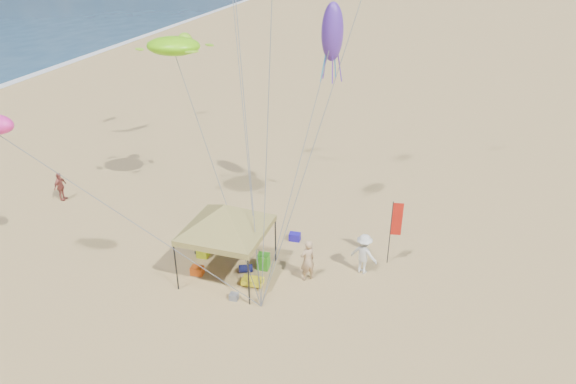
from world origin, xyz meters
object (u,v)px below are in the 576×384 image
Objects in this scene: feather_flag at (395,223)px; person_near_b at (202,235)px; cooler_blue at (295,237)px; person_far_a at (60,187)px; person_near_a at (307,260)px; person_near_c at (364,254)px; canopy_tent at (225,207)px; beach_cart at (253,281)px; cooler_red at (197,271)px; chair_yellow at (203,250)px; chair_green at (263,261)px.

person_near_b is at bearing -172.57° from feather_flag.
person_far_a reaches higher than cooler_blue.
person_far_a is (-14.88, 4.08, -0.14)m from person_near_a.
canopy_tent is at bearing 34.37° from person_near_c.
feather_flag is at bearing -95.46° from person_far_a.
beach_cart is at bearing -151.67° from feather_flag.
cooler_red is 4.88m from person_near_a.
person_near_c is 1.14× the size of person_far_a.
person_far_a is (-10.13, 4.86, 0.63)m from cooler_red.
feather_flag is 3.49× the size of beach_cart.
chair_yellow is at bearing -170.27° from feather_flag.
person_near_b is at bearing 169.18° from chair_green.
cooler_red is 0.28× the size of person_near_a.
feather_flag is at bearing 19.09° from cooler_red.
canopy_tent reaches higher than chair_green.
person_near_c reaches higher than chair_yellow.
feather_flag reaches higher than person_near_c.
person_near_a reaches higher than person_far_a.
chair_yellow is (-0.28, 1.39, 0.16)m from cooler_red.
beach_cart is 0.49× the size of person_near_b.
cooler_blue is 13.72m from person_far_a.
cooler_red is 7.31m from person_near_c.
feather_flag is 8.90m from cooler_red.
person_near_c is at bearing 15.34° from canopy_tent.
person_far_a is at bearing 9.10° from person_near_c.
person_near_b is (-8.62, -1.12, -1.18)m from feather_flag.
person_near_a is at bearing 44.32° from person_near_c.
chair_green is at bearing -5.02° from chair_yellow.
feather_flag reaches higher than beach_cart.
cooler_blue is 0.28× the size of person_near_a.
person_near_c is at bearing -28.15° from cooler_blue.
beach_cart is (2.59, -0.19, 0.01)m from cooler_red.
chair_green is 0.37× the size of person_near_c.
canopy_tent reaches higher than feather_flag.
beach_cart is at bearing -103.53° from cooler_blue.
cooler_blue is at bearing -109.64° from person_near_a.
canopy_tent is 7.41m from feather_flag.
cooler_blue is at bearing 31.61° from chair_yellow.
feather_flag is 1.92m from person_near_c.
person_near_b is at bearing -52.33° from person_near_a.
chair_yellow is 0.38× the size of person_near_b.
cooler_red is 2.92m from chair_green.
person_near_b is (-0.13, 0.33, 0.57)m from chair_yellow.
person_far_a is at bearing 175.26° from cooler_blue.
beach_cart is at bearing 43.83° from person_near_c.
feather_flag is 1.91× the size of person_far_a.
person_near_c is (4.44, 2.05, 0.74)m from beach_cart.
person_near_b is at bearing 141.38° from canopy_tent.
person_near_a reaches higher than person_near_c.
feather_flag reaches higher than chair_yellow.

